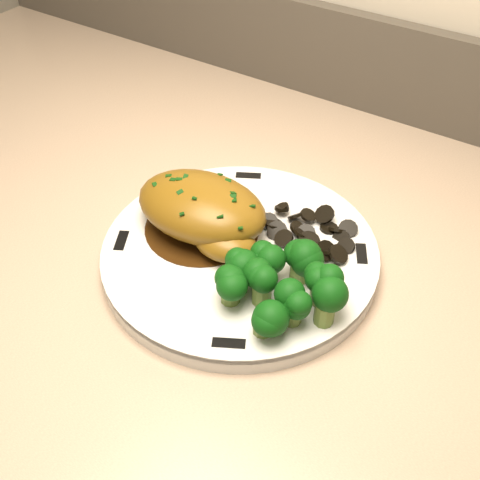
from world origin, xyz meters
The scene contains 9 objects.
plate centered at (-0.04, 1.66, 0.87)m, with size 0.26×0.26×0.02m, color white.
rim_accent_0 centered at (0.06, 1.71, 0.88)m, with size 0.03×0.01×0.00m, color black.
rim_accent_1 centered at (-0.09, 1.76, 0.88)m, with size 0.03×0.01×0.00m, color black.
rim_accent_2 centered at (-0.13, 1.60, 0.88)m, with size 0.03×0.01×0.00m, color black.
rim_accent_3 centered at (0.02, 1.56, 0.88)m, with size 0.03×0.01×0.00m, color black.
gravy_pool centered at (-0.08, 1.66, 0.88)m, with size 0.11×0.11×0.00m, color #341C09.
chicken_breast centered at (-0.08, 1.66, 0.90)m, with size 0.14×0.10×0.05m.
mushroom_pile centered at (0.01, 1.70, 0.88)m, with size 0.08×0.06×0.02m.
broccoli_florets centered at (0.03, 1.62, 0.90)m, with size 0.11×0.09×0.04m.
Camera 1 is at (0.19, 1.31, 1.26)m, focal length 45.00 mm.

